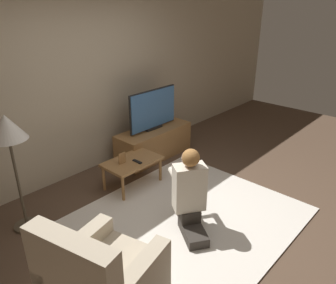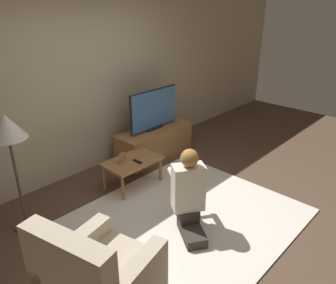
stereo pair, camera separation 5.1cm
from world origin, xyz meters
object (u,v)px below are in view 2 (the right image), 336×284
coffee_table (132,163)px  person_kneeling (189,192)px  tv (154,109)px  armchair (100,284)px  floor_lamp (8,134)px

coffee_table → person_kneeling: bearing=-99.9°
coffee_table → tv: bearing=27.1°
coffee_table → person_kneeling: size_ratio=0.79×
coffee_table → armchair: bearing=-138.3°
tv → coffee_table: tv is taller
floor_lamp → armchair: (-0.09, -1.57, -0.82)m
person_kneeling → tv: bearing=-89.9°
tv → floor_lamp: 2.32m
tv → person_kneeling: (-1.06, -1.60, -0.32)m
armchair → floor_lamp: bearing=-16.2°
coffee_table → floor_lamp: 1.64m
coffee_table → person_kneeling: 1.18m
tv → coffee_table: 1.07m
floor_lamp → armchair: 1.77m
coffee_table → floor_lamp: floor_lamp is taller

